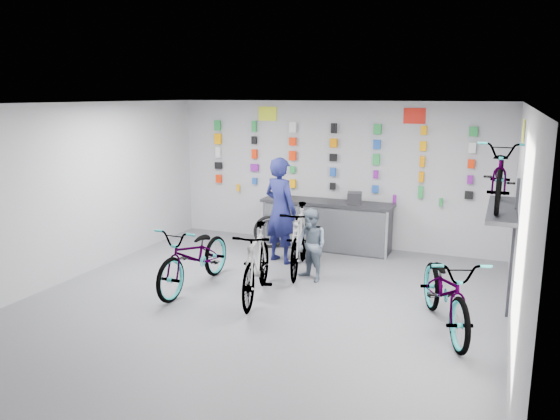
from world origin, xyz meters
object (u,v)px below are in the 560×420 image
at_px(counter, 326,226).
at_px(clerk, 280,210).
at_px(bike_service, 299,239).
at_px(bike_right, 446,291).
at_px(bike_center, 257,263).
at_px(bike_left, 195,256).
at_px(customer, 311,245).

xyz_separation_m(counter, clerk, (-0.54, -1.17, 0.51)).
distance_m(bike_service, clerk, 0.80).
height_order(bike_right, bike_service, bike_service).
distance_m(bike_center, bike_right, 2.83).
distance_m(bike_left, bike_service, 1.93).
relative_size(bike_center, bike_right, 0.92).
xyz_separation_m(bike_right, clerk, (-3.23, 1.99, 0.45)).
height_order(counter, bike_center, bike_center).
relative_size(bike_right, customer, 1.69).
relative_size(bike_left, clerk, 1.04).
xyz_separation_m(bike_right, bike_service, (-2.69, 1.55, 0.05)).
relative_size(counter, bike_right, 1.29).
relative_size(counter, bike_center, 1.40).
bearing_deg(bike_right, customer, 131.82).
bearing_deg(bike_left, clerk, 69.22).
relative_size(clerk, customer, 1.61).
distance_m(bike_left, clerk, 2.07).
distance_m(counter, clerk, 1.38).
height_order(bike_left, bike_right, bike_right).
relative_size(bike_service, clerk, 1.01).
height_order(counter, bike_left, bike_left).
relative_size(counter, bike_service, 1.34).
distance_m(bike_center, clerk, 2.02).
height_order(bike_center, bike_service, bike_service).
relative_size(bike_service, customer, 1.62).
bearing_deg(bike_right, bike_center, 157.57).
distance_m(bike_center, bike_service, 1.50).
height_order(bike_left, bike_center, bike_center).
height_order(counter, clerk, clerk).
distance_m(bike_service, customer, 0.50).
height_order(clerk, customer, clerk).
bearing_deg(counter, bike_center, -92.54).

